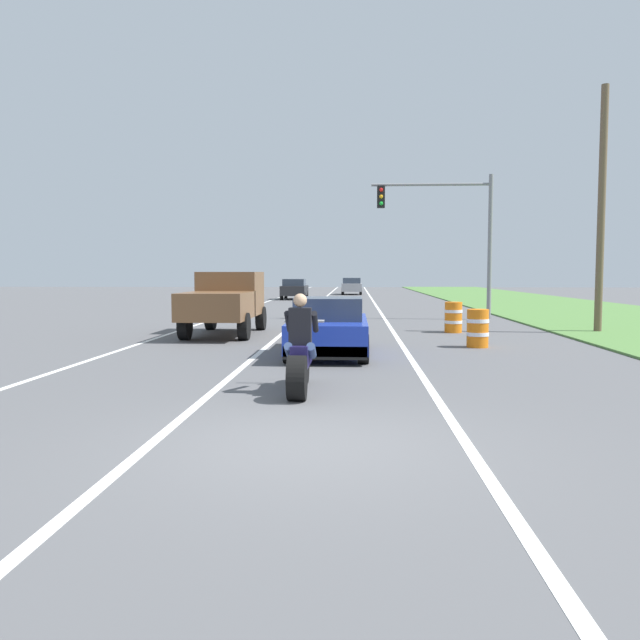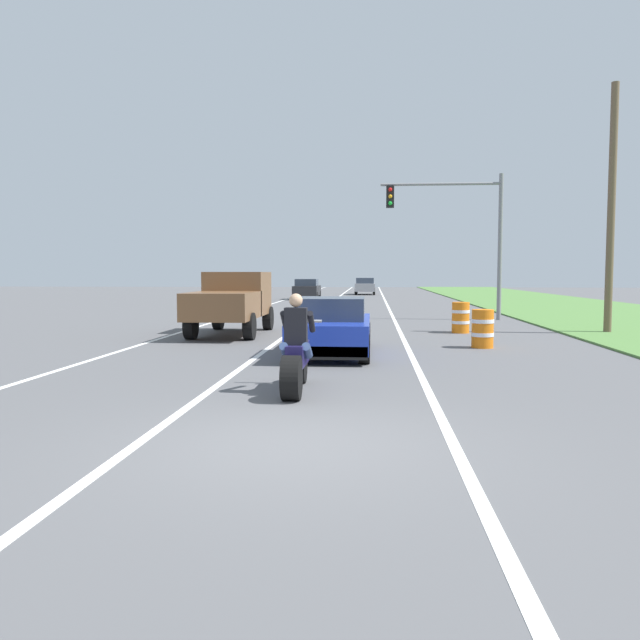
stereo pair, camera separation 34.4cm
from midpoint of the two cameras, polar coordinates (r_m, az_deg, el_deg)
ground_plane at (r=7.44m, az=-0.86°, el=-10.98°), size 160.00×160.00×0.00m
lane_stripe_left_solid at (r=27.89m, az=-7.99°, el=0.19°), size 0.14×120.00×0.01m
lane_stripe_right_solid at (r=27.24m, az=6.96°, el=0.10°), size 0.14×120.00×0.01m
lane_stripe_centre_dashed at (r=27.33m, az=-0.60°, el=0.15°), size 0.14×120.00×0.01m
motorcycle_with_rider at (r=10.35m, az=-1.20°, el=-3.31°), size 0.70×2.21×1.62m
sports_car_blue at (r=15.26m, az=1.69°, el=-0.74°), size 1.84×4.30×1.37m
pickup_truck_left_lane_brown at (r=20.35m, az=-7.39°, el=1.82°), size 2.02×4.80×1.98m
traffic_light_mast_near at (r=27.31m, az=12.91°, el=8.48°), size 5.01×0.34×6.00m
utility_pole_roadside at (r=22.61m, az=24.96°, el=8.93°), size 0.24×0.24×7.91m
construction_barrel_nearest at (r=17.18m, az=14.86°, el=-0.74°), size 0.58×0.58×1.00m
construction_barrel_mid at (r=21.27m, az=12.89°, el=0.23°), size 0.58×0.58×1.00m
distant_car_far_ahead at (r=47.14m, az=-0.97°, el=2.80°), size 1.80×4.00×1.50m
distant_car_further_ahead at (r=57.60m, az=4.21°, el=3.05°), size 1.80×4.00×1.50m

